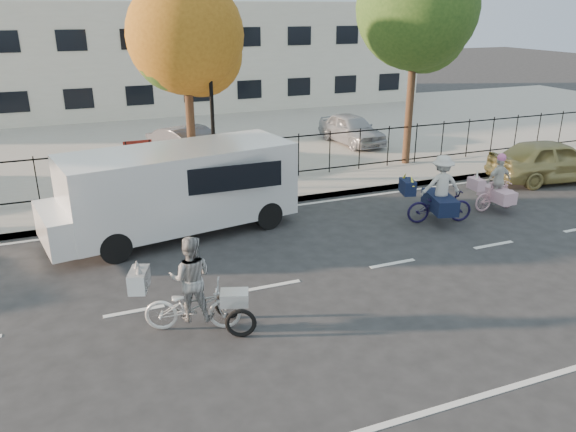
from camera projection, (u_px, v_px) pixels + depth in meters
name	position (u px, v px, depth m)	size (l,w,h in m)	color
ground	(274.00, 286.00, 12.28)	(120.00, 120.00, 0.00)	#333334
road_markings	(274.00, 285.00, 12.28)	(60.00, 9.52, 0.01)	silver
curb	(215.00, 210.00, 16.65)	(60.00, 0.10, 0.15)	#A8A399
sidewalk	(206.00, 199.00, 17.56)	(60.00, 2.20, 0.15)	#A8A399
parking_lot	(158.00, 140.00, 25.30)	(60.00, 15.60, 0.15)	#A8A399
iron_fence	(197.00, 165.00, 18.23)	(58.00, 0.06, 1.50)	black
building	(125.00, 56.00, 32.97)	(34.00, 10.00, 6.00)	silver
lamppost	(211.00, 97.00, 17.28)	(0.36, 0.36, 4.33)	black
street_sign	(139.00, 158.00, 17.05)	(0.85, 0.06, 1.80)	black
zebra_trike	(192.00, 294.00, 10.40)	(2.18, 1.39, 1.88)	white
unicorn_bike	(497.00, 189.00, 16.63)	(1.71, 1.18, 1.74)	#FFC2D1
bull_bike	(439.00, 196.00, 15.65)	(2.15, 1.51, 1.94)	#140F35
white_van	(176.00, 187.00, 14.72)	(6.80, 3.18, 2.31)	white
gold_sedan	(552.00, 160.00, 19.39)	(1.76, 4.36, 1.49)	tan
lot_car_c	(192.00, 147.00, 20.76)	(1.47, 4.22, 1.39)	#505258
lot_car_d	(352.00, 129.00, 24.19)	(1.50, 3.72, 1.27)	#ADAFB5
tree_mid	(190.00, 41.00, 17.64)	(3.68, 3.67, 6.73)	#442D1D
tree_east	(419.00, 14.00, 19.61)	(4.28, 4.28, 7.84)	#442D1D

